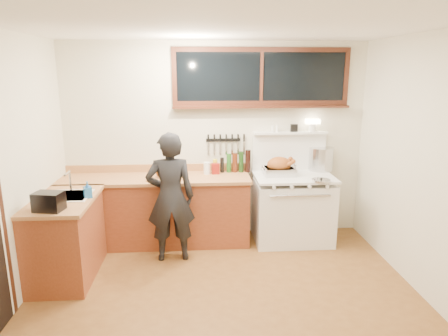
{
  "coord_description": "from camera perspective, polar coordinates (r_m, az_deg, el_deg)",
  "views": [
    {
      "loc": [
        -0.26,
        -3.55,
        2.23
      ],
      "look_at": [
        0.05,
        0.85,
        1.15
      ],
      "focal_mm": 32.0,
      "sensor_mm": 36.0,
      "label": 1
    }
  ],
  "objects": [
    {
      "name": "ground_plane",
      "position": [
        4.2,
        0.13,
        -18.45
      ],
      "size": [
        4.0,
        3.5,
        0.02
      ],
      "primitive_type": "cube",
      "color": "brown"
    },
    {
      "name": "room_shell",
      "position": [
        3.6,
        0.15,
        4.5
      ],
      "size": [
        4.1,
        3.6,
        2.65
      ],
      "color": "beige",
      "rests_on": "ground"
    },
    {
      "name": "counter_back",
      "position": [
        5.33,
        -9.66,
        -5.89
      ],
      "size": [
        2.44,
        0.64,
        1.0
      ],
      "color": "maroon",
      "rests_on": "ground"
    },
    {
      "name": "counter_left",
      "position": [
        4.76,
        -21.61,
        -9.19
      ],
      "size": [
        0.64,
        1.09,
        0.9
      ],
      "color": "maroon",
      "rests_on": "ground"
    },
    {
      "name": "sink_unit",
      "position": [
        4.69,
        -21.53,
        -4.38
      ],
      "size": [
        0.5,
        0.45,
        0.37
      ],
      "color": "white",
      "rests_on": "counter_left"
    },
    {
      "name": "vintage_stove",
      "position": [
        5.41,
        9.73,
        -5.45
      ],
      "size": [
        1.02,
        0.74,
        1.6
      ],
      "color": "white",
      "rests_on": "ground"
    },
    {
      "name": "back_window",
      "position": [
        5.34,
        5.37,
        11.93
      ],
      "size": [
        2.32,
        0.13,
        0.77
      ],
      "color": "black",
      "rests_on": "room_shell"
    },
    {
      "name": "knife_strip",
      "position": [
        5.37,
        0.1,
        3.9
      ],
      "size": [
        0.52,
        0.03,
        0.28
      ],
      "color": "black",
      "rests_on": "room_shell"
    },
    {
      "name": "man",
      "position": [
        4.74,
        -7.65,
        -4.18
      ],
      "size": [
        0.59,
        0.41,
        1.56
      ],
      "color": "black",
      "rests_on": "ground"
    },
    {
      "name": "soap_bottle",
      "position": [
        4.52,
        -18.91,
        -2.94
      ],
      "size": [
        0.11,
        0.11,
        0.18
      ],
      "color": "#2264AD",
      "rests_on": "counter_left"
    },
    {
      "name": "toaster",
      "position": [
        4.24,
        -23.76,
        -4.4
      ],
      "size": [
        0.3,
        0.23,
        0.19
      ],
      "color": "black",
      "rests_on": "counter_left"
    },
    {
      "name": "cutting_board",
      "position": [
        5.08,
        -8.36,
        -0.92
      ],
      "size": [
        0.46,
        0.36,
        0.14
      ],
      "color": "#AB7243",
      "rests_on": "counter_back"
    },
    {
      "name": "roast_turkey",
      "position": [
        5.25,
        7.91,
        0.09
      ],
      "size": [
        0.44,
        0.32,
        0.24
      ],
      "color": "silver",
      "rests_on": "vintage_stove"
    },
    {
      "name": "stockpot",
      "position": [
        5.61,
        13.7,
        1.3
      ],
      "size": [
        0.34,
        0.34,
        0.31
      ],
      "color": "silver",
      "rests_on": "vintage_stove"
    },
    {
      "name": "saucepan",
      "position": [
        5.39,
        9.52,
        -0.11
      ],
      "size": [
        0.16,
        0.27,
        0.11
      ],
      "color": "silver",
      "rests_on": "vintage_stove"
    },
    {
      "name": "pot_lid",
      "position": [
        5.06,
        13.71,
        -1.71
      ],
      "size": [
        0.27,
        0.27,
        0.04
      ],
      "color": "silver",
      "rests_on": "vintage_stove"
    },
    {
      "name": "coffee_tin",
      "position": [
        5.26,
        -1.24,
        -0.09
      ],
      "size": [
        0.1,
        0.09,
        0.14
      ],
      "color": "maroon",
      "rests_on": "counter_back"
    },
    {
      "name": "pitcher",
      "position": [
        5.25,
        -2.47,
        -0.02
      ],
      "size": [
        0.09,
        0.09,
        0.16
      ],
      "color": "white",
      "rests_on": "counter_back"
    },
    {
      "name": "bottle_cluster",
      "position": [
        5.34,
        1.62,
        0.77
      ],
      "size": [
        0.51,
        0.07,
        0.3
      ],
      "color": "black",
      "rests_on": "counter_back"
    }
  ]
}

